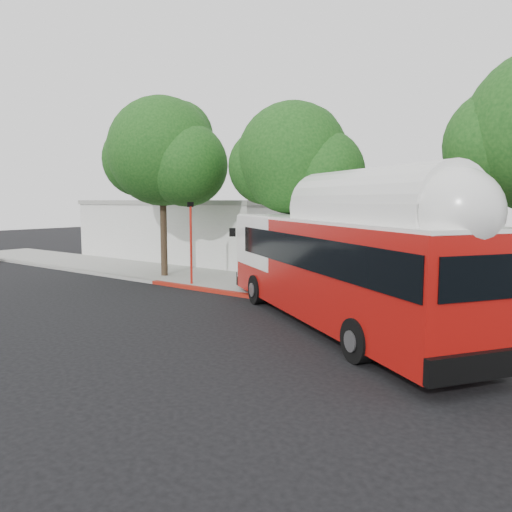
{
  "coord_description": "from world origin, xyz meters",
  "views": [
    {
      "loc": [
        11.37,
        -13.03,
        4.24
      ],
      "look_at": [
        -0.79,
        3.0,
        1.99
      ],
      "focal_mm": 35.0,
      "sensor_mm": 36.0,
      "label": 1
    }
  ],
  "objects": [
    {
      "name": "curb_strip",
      "position": [
        0.0,
        3.9,
        0.07
      ],
      "size": [
        60.0,
        0.3,
        0.15
      ],
      "primitive_type": "cube",
      "color": "gray",
      "rests_on": "ground"
    },
    {
      "name": "sidewalk",
      "position": [
        0.0,
        6.5,
        0.07
      ],
      "size": [
        60.0,
        5.0,
        0.15
      ],
      "primitive_type": "cube",
      "color": "gray",
      "rests_on": "ground"
    },
    {
      "name": "ground",
      "position": [
        0.0,
        0.0,
        0.0
      ],
      "size": [
        120.0,
        120.0,
        0.0
      ],
      "primitive_type": "plane",
      "color": "black",
      "rests_on": "ground"
    },
    {
      "name": "low_commercial_bldg",
      "position": [
        -14.0,
        14.0,
        2.15
      ],
      "size": [
        16.2,
        10.2,
        4.25
      ],
      "color": "silver",
      "rests_on": "ground"
    },
    {
      "name": "street_tree_left",
      "position": [
        -8.53,
        5.56,
        6.6
      ],
      "size": [
        6.67,
        5.8,
        9.74
      ],
      "color": "#2D2116",
      "rests_on": "ground"
    },
    {
      "name": "signal_pole",
      "position": [
        -5.88,
        4.42,
        2.14
      ],
      "size": [
        0.12,
        0.39,
        4.16
      ],
      "color": "red",
      "rests_on": "ground"
    },
    {
      "name": "transit_bus",
      "position": [
        3.53,
        1.75,
        1.95
      ],
      "size": [
        13.07,
        9.79,
        4.16
      ],
      "rotation": [
        0.0,
        0.0,
        -0.59
      ],
      "color": "#A20E0B",
      "rests_on": "ground"
    },
    {
      "name": "street_tree_mid",
      "position": [
        -0.59,
        6.06,
        5.91
      ],
      "size": [
        5.75,
        5.0,
        8.62
      ],
      "color": "#2D2116",
      "rests_on": "ground"
    },
    {
      "name": "red_curb_segment",
      "position": [
        -3.0,
        3.9,
        0.08
      ],
      "size": [
        10.0,
        0.32,
        0.16
      ],
      "primitive_type": "cube",
      "color": "maroon",
      "rests_on": "ground"
    }
  ]
}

